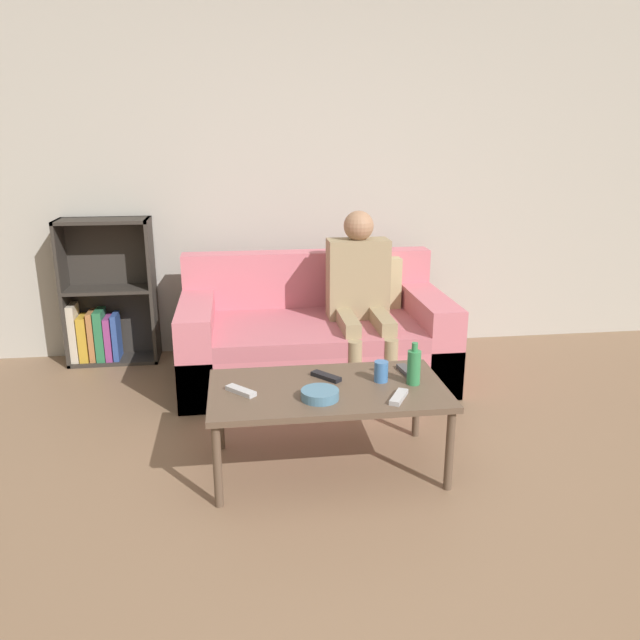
# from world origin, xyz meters

# --- Properties ---
(ground_plane) EXTENTS (22.00, 22.00, 0.00)m
(ground_plane) POSITION_xyz_m (0.00, 0.00, 0.00)
(ground_plane) COLOR #84664C
(wall_back) EXTENTS (12.00, 0.06, 2.60)m
(wall_back) POSITION_xyz_m (0.00, 2.71, 1.30)
(wall_back) COLOR #B7B2A8
(wall_back) RESTS_ON ground_plane
(couch) EXTENTS (1.78, 0.98, 0.82)m
(couch) POSITION_xyz_m (-0.07, 2.02, 0.27)
(couch) COLOR #D1707F
(couch) RESTS_ON ground_plane
(bookshelf) EXTENTS (0.64, 0.28, 1.05)m
(bookshelf) POSITION_xyz_m (-1.54, 2.56, 0.42)
(bookshelf) COLOR #332D28
(bookshelf) RESTS_ON ground_plane
(coffee_table) EXTENTS (1.16, 0.63, 0.44)m
(coffee_table) POSITION_xyz_m (-0.16, 0.79, 0.40)
(coffee_table) COLOR brown
(coffee_table) RESTS_ON ground_plane
(person_adult) EXTENTS (0.41, 0.66, 1.14)m
(person_adult) POSITION_xyz_m (0.23, 1.94, 0.65)
(person_adult) COLOR #9E8966
(person_adult) RESTS_ON ground_plane
(cup_near) EXTENTS (0.07, 0.07, 0.10)m
(cup_near) POSITION_xyz_m (0.12, 0.83, 0.49)
(cup_near) COLOR #3D70B2
(cup_near) RESTS_ON coffee_table
(tv_remote_0) EXTENTS (0.13, 0.17, 0.02)m
(tv_remote_0) POSITION_xyz_m (0.15, 0.61, 0.45)
(tv_remote_0) COLOR #B7B7BC
(tv_remote_0) RESTS_ON coffee_table
(tv_remote_1) EXTENTS (0.15, 0.16, 0.02)m
(tv_remote_1) POSITION_xyz_m (-0.58, 0.78, 0.45)
(tv_remote_1) COLOR #B7B7BC
(tv_remote_1) RESTS_ON coffee_table
(tv_remote_2) EXTENTS (0.07, 0.18, 0.02)m
(tv_remote_2) POSITION_xyz_m (0.28, 0.92, 0.45)
(tv_remote_2) COLOR #47474C
(tv_remote_2) RESTS_ON coffee_table
(tv_remote_3) EXTENTS (0.15, 0.16, 0.02)m
(tv_remote_3) POSITION_xyz_m (-0.15, 0.91, 0.45)
(tv_remote_3) COLOR black
(tv_remote_3) RESTS_ON coffee_table
(snack_bowl) EXTENTS (0.18, 0.18, 0.05)m
(snack_bowl) POSITION_xyz_m (-0.21, 0.66, 0.46)
(snack_bowl) COLOR teal
(snack_bowl) RESTS_ON coffee_table
(bottle) EXTENTS (0.07, 0.07, 0.22)m
(bottle) POSITION_xyz_m (0.27, 0.78, 0.53)
(bottle) COLOR #33844C
(bottle) RESTS_ON coffee_table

